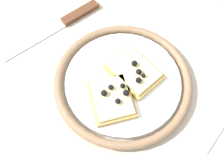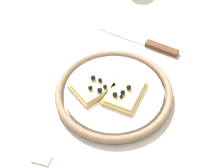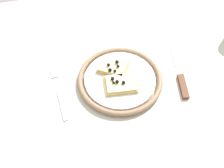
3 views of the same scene
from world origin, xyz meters
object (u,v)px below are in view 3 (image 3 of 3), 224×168
object	(u,v)px
dining_table	(109,88)
fork	(59,92)
pizza_slice_near	(121,84)
pizza_slice_far	(113,67)
knife	(181,78)
plate	(120,79)

from	to	relation	value
dining_table	fork	size ratio (longest dim) A/B	5.41
pizza_slice_near	pizza_slice_far	bearing A→B (deg)	95.86
pizza_slice_near	knife	xyz separation A→B (m)	(0.20, -0.01, -0.02)
plate	fork	bearing A→B (deg)	-179.73
dining_table	knife	size ratio (longest dim) A/B	4.55
dining_table	knife	xyz separation A→B (m)	(0.22, -0.08, 0.10)
dining_table	plate	world-z (taller)	plate
pizza_slice_far	pizza_slice_near	bearing A→B (deg)	-84.14
dining_table	pizza_slice_near	xyz separation A→B (m)	(0.02, -0.07, 0.11)
plate	fork	world-z (taller)	plate
knife	pizza_slice_near	bearing A→B (deg)	177.64
fork	dining_table	bearing A→B (deg)	15.49
plate	pizza_slice_near	distance (m)	0.03
dining_table	pizza_slice_far	world-z (taller)	pizza_slice_far
pizza_slice_near	plate	bearing A→B (deg)	79.95
dining_table	plate	xyz separation A→B (m)	(0.03, -0.05, 0.10)
plate	fork	xyz separation A→B (m)	(-0.19, -0.00, -0.01)
pizza_slice_near	fork	distance (m)	0.19
plate	pizza_slice_near	world-z (taller)	pizza_slice_near
knife	fork	world-z (taller)	knife
pizza_slice_far	fork	bearing A→B (deg)	-166.64
plate	pizza_slice_far	world-z (taller)	pizza_slice_far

